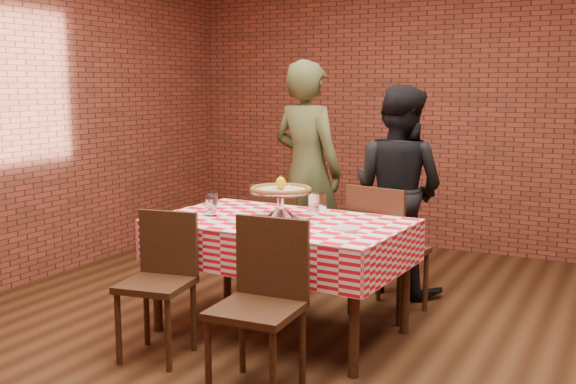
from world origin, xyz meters
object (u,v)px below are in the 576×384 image
object	(u,v)px
condiment_caddy	(318,203)
diner_olive	(307,171)
table	(281,277)
chair_near_left	(156,288)
chair_far_right	(389,249)
water_glass_right	(212,201)
pizza_stand	(281,205)
water_glass_left	(211,207)
chair_near_right	(256,309)
chair_far_left	(282,237)
diner_black	(398,190)
pizza	(281,190)

from	to	relation	value
condiment_caddy	diner_olive	world-z (taller)	diner_olive
table	chair_near_left	xyz separation A→B (m)	(-0.46, -0.71, 0.06)
chair_near_left	chair_far_right	bearing A→B (deg)	46.44
table	water_glass_right	size ratio (longest dim) A/B	13.61
pizza_stand	water_glass_left	size ratio (longest dim) A/B	3.50
chair_far_right	condiment_caddy	bearing A→B (deg)	54.48
water_glass_right	chair_near_right	world-z (taller)	chair_near_right
table	water_glass_left	size ratio (longest dim) A/B	13.61
water_glass_left	diner_olive	distance (m)	1.35
chair_far_left	water_glass_right	bearing A→B (deg)	71.49
chair_far_left	diner_olive	distance (m)	0.64
diner_olive	diner_black	distance (m)	0.80
table	water_glass_right	bearing A→B (deg)	171.00
condiment_caddy	diner_black	bearing A→B (deg)	91.16
pizza_stand	condiment_caddy	size ratio (longest dim) A/B	3.06
water_glass_right	chair_near_left	world-z (taller)	water_glass_right
chair_far_left	diner_olive	bearing A→B (deg)	-98.09
condiment_caddy	chair_near_right	world-z (taller)	chair_near_right
pizza	diner_black	size ratio (longest dim) A/B	0.25
water_glass_right	chair_far_left	distance (m)	0.84
pizza_stand	chair_far_left	bearing A→B (deg)	117.57
pizza	diner_black	distance (m)	1.28
water_glass_right	chair_near_left	size ratio (longest dim) A/B	0.13
water_glass_left	chair_near_right	distance (m)	1.12
water_glass_right	diner_olive	bearing A→B (deg)	81.56
diner_black	table	bearing A→B (deg)	86.38
chair_far_left	chair_far_right	distance (m)	0.94
condiment_caddy	diner_olive	xyz separation A→B (m)	(-0.53, 0.92, 0.08)
pizza_stand	chair_far_left	distance (m)	0.99
table	chair_near_left	bearing A→B (deg)	-122.70
table	diner_olive	distance (m)	1.42
table	chair_near_right	size ratio (longest dim) A/B	1.74
condiment_caddy	chair_near_left	world-z (taller)	condiment_caddy
water_glass_right	diner_olive	xyz separation A→B (m)	(0.17, 1.15, 0.09)
chair_far_left	pizza	bearing A→B (deg)	111.25
pizza	chair_far_right	bearing A→B (deg)	52.65
pizza	chair_far_right	distance (m)	0.97
table	diner_black	world-z (taller)	diner_black
pizza	water_glass_right	world-z (taller)	pizza
table	chair_far_left	world-z (taller)	chair_far_left
pizza	water_glass_left	distance (m)	0.49
table	chair_far_left	xyz separation A→B (m)	(-0.43, 0.82, 0.06)
diner_black	condiment_caddy	bearing A→B (deg)	87.23
water_glass_right	chair_far_right	bearing A→B (deg)	28.99
table	water_glass_right	xyz separation A→B (m)	(-0.59, 0.09, 0.44)
pizza_stand	condiment_caddy	xyz separation A→B (m)	(0.12, 0.30, -0.02)
water_glass_right	chair_near_right	distance (m)	1.33
water_glass_left	condiment_caddy	distance (m)	0.72
pizza	chair_near_left	bearing A→B (deg)	-121.13
diner_black	pizza	bearing A→B (deg)	85.54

